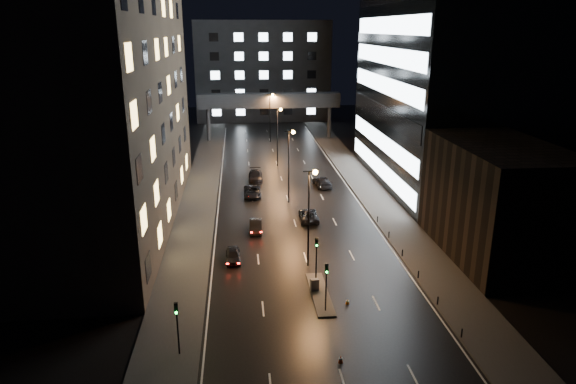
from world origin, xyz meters
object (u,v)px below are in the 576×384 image
(car_away_a, at_px, (233,255))
(utility_cabinet, at_px, (315,285))
(car_away_c, at_px, (252,192))
(car_away_d, at_px, (255,176))
(car_away_b, at_px, (256,226))
(car_toward_b, at_px, (322,182))
(car_toward_a, at_px, (309,215))

(car_away_a, distance_m, utility_cabinet, 10.41)
(car_away_c, xyz_separation_m, car_away_d, (0.75, 8.07, 0.05))
(car_away_b, height_order, car_toward_b, car_toward_b)
(car_away_b, distance_m, utility_cabinet, 15.99)
(car_toward_b, bearing_deg, car_toward_a, 68.68)
(car_away_a, xyz_separation_m, car_away_c, (2.66, 21.35, 0.07))
(car_away_b, bearing_deg, car_away_d, 89.52)
(car_away_c, height_order, car_toward_a, car_away_c)
(car_toward_b, xyz_separation_m, utility_cabinet, (-5.93, -32.31, -0.06))
(car_toward_a, bearing_deg, car_away_d, -70.67)
(car_away_b, bearing_deg, car_away_a, -106.63)
(car_away_a, bearing_deg, car_away_c, 81.12)
(car_away_b, xyz_separation_m, car_toward_b, (10.79, 17.08, 0.07))
(car_away_c, distance_m, car_toward_a, 12.33)
(car_away_a, height_order, car_toward_a, car_toward_a)
(car_away_d, xyz_separation_m, car_toward_a, (6.02, -18.37, -0.09))
(car_away_b, relative_size, car_away_c, 0.80)
(car_away_d, bearing_deg, car_away_b, -91.13)
(car_away_c, bearing_deg, car_away_b, -89.79)
(car_away_b, height_order, utility_cabinet, car_away_b)
(car_away_a, distance_m, car_away_b, 8.44)
(car_toward_b, bearing_deg, car_away_b, 52.27)
(car_away_a, xyz_separation_m, car_away_d, (3.41, 29.41, 0.12))
(car_away_c, bearing_deg, car_toward_a, -56.38)
(car_away_c, distance_m, car_away_d, 8.10)
(car_toward_a, height_order, utility_cabinet, car_toward_a)
(car_away_d, height_order, utility_cabinet, car_away_d)
(car_away_b, distance_m, car_away_d, 21.41)
(car_away_d, bearing_deg, car_toward_a, -70.91)
(car_away_a, distance_m, car_toward_a, 14.52)
(car_away_c, height_order, utility_cabinet, car_away_c)
(car_toward_a, bearing_deg, car_away_a, 50.67)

